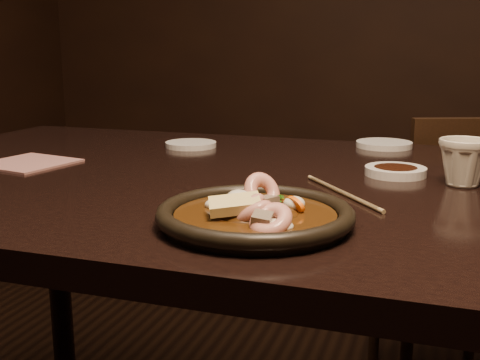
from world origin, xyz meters
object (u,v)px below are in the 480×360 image
(chair, at_px, (459,250))
(plate, at_px, (255,216))
(table, at_px, (271,221))
(tea_cup, at_px, (464,161))

(chair, xyz_separation_m, plate, (-0.28, -0.93, 0.32))
(table, xyz_separation_m, plate, (0.06, -0.27, 0.09))
(table, distance_m, tea_cup, 0.33)
(chair, bearing_deg, tea_cup, 66.59)
(plate, distance_m, tea_cup, 0.41)
(chair, xyz_separation_m, tea_cup, (-0.03, -0.61, 0.35))
(chair, height_order, tea_cup, tea_cup)
(tea_cup, bearing_deg, chair, 87.33)
(table, relative_size, chair, 1.99)
(plate, bearing_deg, chair, 73.06)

